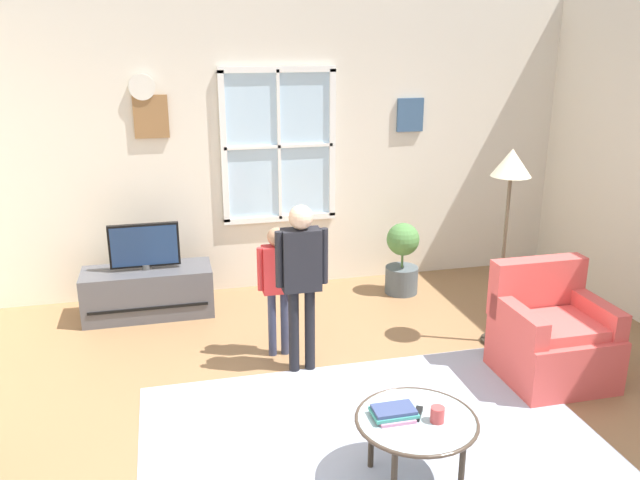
% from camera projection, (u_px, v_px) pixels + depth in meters
% --- Properties ---
extents(ground_plane, '(6.55, 6.41, 0.02)m').
position_uv_depth(ground_plane, '(369.00, 442.00, 4.23)').
color(ground_plane, olive).
extents(back_wall, '(5.95, 0.17, 2.95)m').
position_uv_depth(back_wall, '(282.00, 144.00, 6.53)').
color(back_wall, beige).
rests_on(back_wall, ground_plane).
extents(area_rug, '(2.95, 2.33, 0.01)m').
position_uv_depth(area_rug, '(378.00, 453.00, 4.11)').
color(area_rug, '#999EAD').
rests_on(area_rug, ground_plane).
extents(tv_stand, '(1.18, 0.48, 0.45)m').
position_uv_depth(tv_stand, '(148.00, 292.00, 6.09)').
color(tv_stand, '#4C4C51').
rests_on(tv_stand, ground_plane).
extents(television, '(0.63, 0.08, 0.44)m').
position_uv_depth(television, '(144.00, 246.00, 5.95)').
color(television, '#4C4C4C').
rests_on(television, tv_stand).
extents(armchair, '(0.76, 0.74, 0.87)m').
position_uv_depth(armchair, '(551.00, 337.00, 4.95)').
color(armchair, '#D14C47').
rests_on(armchair, ground_plane).
extents(coffee_table, '(0.71, 0.71, 0.43)m').
position_uv_depth(coffee_table, '(416.00, 423.00, 3.72)').
color(coffee_table, '#99B2B7').
rests_on(coffee_table, ground_plane).
extents(book_stack, '(0.26, 0.19, 0.06)m').
position_uv_depth(book_stack, '(394.00, 412.00, 3.72)').
color(book_stack, '#C2789B').
rests_on(book_stack, coffee_table).
extents(cup, '(0.08, 0.08, 0.09)m').
position_uv_depth(cup, '(437.00, 414.00, 3.67)').
color(cup, '#BF3F3F').
rests_on(cup, coffee_table).
extents(remote_near_books, '(0.05, 0.14, 0.02)m').
position_uv_depth(remote_near_books, '(401.00, 411.00, 3.77)').
color(remote_near_books, black).
rests_on(remote_near_books, coffee_table).
extents(remote_near_cup, '(0.11, 0.14, 0.02)m').
position_uv_depth(remote_near_cup, '(418.00, 414.00, 3.74)').
color(remote_near_cup, black).
rests_on(remote_near_cup, coffee_table).
extents(person_black_shirt, '(0.40, 0.18, 1.34)m').
position_uv_depth(person_black_shirt, '(301.00, 270.00, 4.89)').
color(person_black_shirt, black).
rests_on(person_black_shirt, ground_plane).
extents(person_red_shirt, '(0.33, 0.15, 1.09)m').
position_uv_depth(person_red_shirt, '(277.00, 277.00, 5.18)').
color(person_red_shirt, '#333851').
rests_on(person_red_shirt, ground_plane).
extents(potted_plant_by_window, '(0.33, 0.33, 0.74)m').
position_uv_depth(potted_plant_by_window, '(402.00, 258.00, 6.57)').
color(potted_plant_by_window, '#4C565B').
rests_on(potted_plant_by_window, ground_plane).
extents(floor_lamp, '(0.32, 0.32, 1.67)m').
position_uv_depth(floor_lamp, '(510.00, 183.00, 5.18)').
color(floor_lamp, black).
rests_on(floor_lamp, ground_plane).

